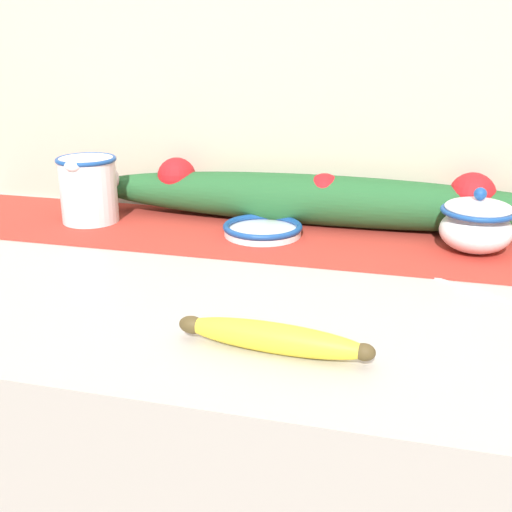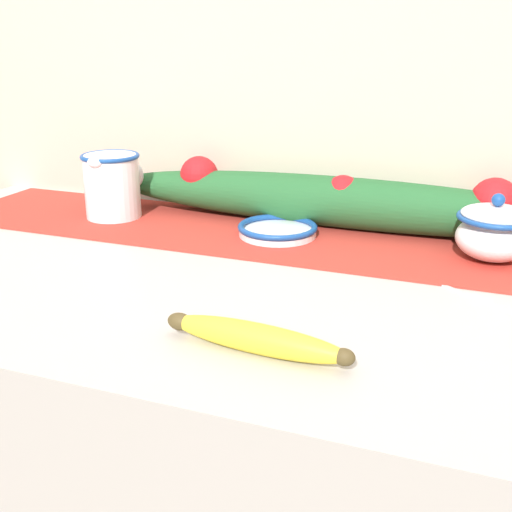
% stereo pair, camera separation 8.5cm
% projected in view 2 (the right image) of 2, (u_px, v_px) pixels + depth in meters
% --- Properties ---
extents(back_wall, '(2.35, 0.04, 2.40)m').
position_uv_depth(back_wall, '(359.00, 63.00, 1.11)').
color(back_wall, beige).
rests_on(back_wall, ground_plane).
extents(table_runner, '(1.43, 0.26, 0.00)m').
position_uv_depth(table_runner, '(329.00, 242.00, 1.06)').
color(table_runner, '#B23328').
rests_on(table_runner, countertop).
extents(cream_pitcher, '(0.11, 0.13, 0.12)m').
position_uv_depth(cream_pitcher, '(112.00, 183.00, 1.18)').
color(cream_pitcher, white).
rests_on(cream_pitcher, countertop).
extents(sugar_bowl, '(0.11, 0.11, 0.10)m').
position_uv_depth(sugar_bowl, '(494.00, 231.00, 0.96)').
color(sugar_bowl, white).
rests_on(sugar_bowl, countertop).
extents(small_dish, '(0.14, 0.14, 0.02)m').
position_uv_depth(small_dish, '(278.00, 230.00, 1.09)').
color(small_dish, white).
rests_on(small_dish, countertop).
extents(banana, '(0.23, 0.05, 0.03)m').
position_uv_depth(banana, '(256.00, 338.00, 0.70)').
color(banana, yellow).
rests_on(banana, countertop).
extents(poinsettia_garland, '(0.91, 0.10, 0.11)m').
position_uv_depth(poinsettia_garland, '(344.00, 201.00, 1.13)').
color(poinsettia_garland, '#235B2D').
rests_on(poinsettia_garland, countertop).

